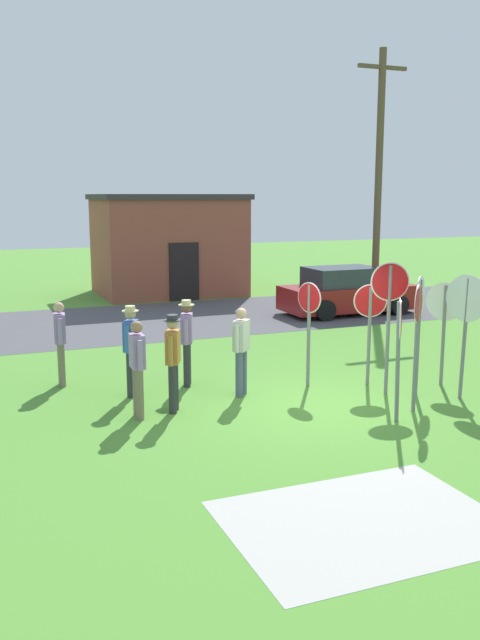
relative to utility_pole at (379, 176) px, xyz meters
The scene contains 20 objects.
ground_plane 12.45m from the utility_pole, 128.24° to the right, with size 80.00×80.00×0.00m, color #518E33.
street_asphalt 8.45m from the utility_pole, behind, with size 60.00×6.40×0.01m, color #4C4C51.
concrete_path 16.49m from the utility_pole, 123.46° to the right, with size 3.20×2.40×0.01m, color #ADAAA3.
building_background 8.45m from the utility_pole, 134.23° to the left, with size 5.44×4.30×3.81m.
utility_pole is the anchor object (origin of this frame).
parked_car_on_street 4.12m from the utility_pole, 152.91° to the right, with size 4.31×2.04×1.51m.
stop_sign_rear_right 10.41m from the utility_pole, 123.75° to the right, with size 0.61×0.30×2.05m.
stop_sign_leaning_right 11.90m from the utility_pole, 119.63° to the right, with size 0.50×0.47×2.26m.
stop_sign_tallest 10.19m from the utility_pole, 115.19° to the right, with size 0.43×0.65×2.08m.
stop_sign_leaning_left 10.87m from the utility_pole, 118.78° to the right, with size 0.66×0.60×2.29m.
stop_sign_nearest 10.87m from the utility_pole, 121.83° to the right, with size 0.70×0.25×2.54m.
stop_sign_low_front 12.50m from the utility_pole, 121.33° to the right, with size 0.39×0.59×2.11m.
stop_sign_center_cluster 10.79m from the utility_pole, 130.26° to the right, with size 0.21×0.58×2.10m.
stop_sign_rear_left 11.00m from the utility_pole, 114.29° to the right, with size 0.30×0.85×2.34m.
person_in_blue 11.80m from the utility_pole, 142.06° to the right, with size 0.34×0.54×1.74m.
person_on_left 13.82m from the utility_pole, 140.31° to the right, with size 0.23×0.57×1.69m.
person_holding_notes 12.88m from the utility_pole, 144.38° to the right, with size 0.37×0.51×1.74m.
person_with_sunhat 13.27m from the utility_pole, 138.75° to the right, with size 0.35×0.52×1.74m.
person_in_teal 11.93m from the utility_pole, 135.65° to the right, with size 0.42×0.44×1.69m.
person_near_signs 13.20m from the utility_pole, 151.96° to the right, with size 0.26×0.57×1.69m.
Camera 1 is at (-5.66, -10.40, 3.76)m, focal length 38.04 mm.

